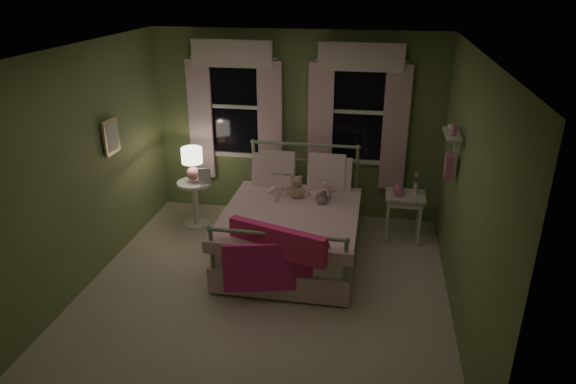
% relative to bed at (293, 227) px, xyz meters
% --- Properties ---
extents(room_shell, '(4.20, 4.20, 4.20)m').
position_rel_bed_xyz_m(room_shell, '(-0.17, -0.83, 0.92)').
color(room_shell, beige).
rests_on(room_shell, ground).
extents(bed, '(1.58, 2.04, 1.18)m').
position_rel_bed_xyz_m(bed, '(0.00, 0.00, 0.00)').
color(bed, white).
rests_on(bed, ground).
extents(pink_throw, '(1.08, 0.44, 0.71)m').
position_rel_bed_xyz_m(pink_throw, '(0.00, -1.03, 0.23)').
color(pink_throw, '#FC317D').
rests_on(pink_throw, bed).
extents(child_left, '(0.28, 0.20, 0.70)m').
position_rel_bed_xyz_m(child_left, '(-0.28, 0.42, 0.54)').
color(child_left, '#F7D1DD').
rests_on(child_left, bed).
extents(child_right, '(0.38, 0.31, 0.71)m').
position_rel_bed_xyz_m(child_right, '(0.28, 0.42, 0.54)').
color(child_right, '#F7D1DD').
rests_on(child_right, bed).
extents(book_left, '(0.21, 0.13, 0.26)m').
position_rel_bed_xyz_m(book_left, '(-0.28, 0.17, 0.58)').
color(book_left, beige).
rests_on(book_left, child_left).
extents(book_right, '(0.22, 0.15, 0.26)m').
position_rel_bed_xyz_m(book_right, '(0.28, 0.17, 0.54)').
color(book_right, beige).
rests_on(book_right, child_right).
extents(teddy_bear, '(0.23, 0.19, 0.32)m').
position_rel_bed_xyz_m(teddy_bear, '(0.00, 0.26, 0.41)').
color(teddy_bear, tan).
rests_on(teddy_bear, bed).
extents(nightstand_left, '(0.46, 0.46, 0.65)m').
position_rel_bed_xyz_m(nightstand_left, '(-1.46, 0.59, 0.03)').
color(nightstand_left, white).
rests_on(nightstand_left, ground).
extents(table_lamp, '(0.28, 0.28, 0.46)m').
position_rel_bed_xyz_m(table_lamp, '(-1.46, 0.59, 0.57)').
color(table_lamp, '#DC8782').
rests_on(table_lamp, nightstand_left).
extents(book_nightstand, '(0.23, 0.27, 0.02)m').
position_rel_bed_xyz_m(book_nightstand, '(-1.36, 0.51, 0.27)').
color(book_nightstand, beige).
rests_on(book_nightstand, nightstand_left).
extents(nightstand_right, '(0.50, 0.40, 0.64)m').
position_rel_bed_xyz_m(nightstand_right, '(1.36, 0.65, 0.17)').
color(nightstand_right, white).
rests_on(nightstand_right, ground).
extents(pink_toy, '(0.14, 0.19, 0.14)m').
position_rel_bed_xyz_m(pink_toy, '(1.26, 0.64, 0.32)').
color(pink_toy, pink).
rests_on(pink_toy, nightstand_right).
extents(bud_vase, '(0.06, 0.06, 0.28)m').
position_rel_bed_xyz_m(bud_vase, '(1.48, 0.70, 0.41)').
color(bud_vase, white).
rests_on(bud_vase, nightstand_right).
extents(window_left, '(1.34, 0.13, 1.96)m').
position_rel_bed_xyz_m(window_left, '(-1.02, 1.20, 1.24)').
color(window_left, black).
rests_on(window_left, room_shell).
extents(window_right, '(1.34, 0.13, 1.96)m').
position_rel_bed_xyz_m(window_right, '(0.68, 1.20, 1.24)').
color(window_right, black).
rests_on(window_right, room_shell).
extents(wall_shelf, '(0.15, 0.50, 0.60)m').
position_rel_bed_xyz_m(wall_shelf, '(1.72, -0.13, 1.14)').
color(wall_shelf, white).
rests_on(wall_shelf, room_shell).
extents(framed_picture, '(0.03, 0.32, 0.42)m').
position_rel_bed_xyz_m(framed_picture, '(-2.12, -0.23, 1.12)').
color(framed_picture, beige).
rests_on(framed_picture, room_shell).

